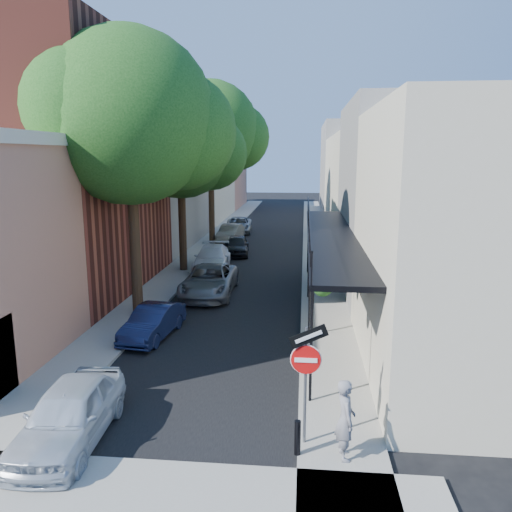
% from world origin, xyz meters
% --- Properties ---
extents(ground, '(160.00, 160.00, 0.00)m').
position_xyz_m(ground, '(0.00, 0.00, 0.00)').
color(ground, black).
rests_on(ground, ground).
extents(road_surface, '(6.00, 64.00, 0.01)m').
position_xyz_m(road_surface, '(0.00, 30.00, 0.01)').
color(road_surface, black).
rests_on(road_surface, ground).
extents(sidewalk_left, '(2.00, 64.00, 0.12)m').
position_xyz_m(sidewalk_left, '(-4.00, 30.00, 0.06)').
color(sidewalk_left, gray).
rests_on(sidewalk_left, ground).
extents(sidewalk_right, '(2.00, 64.00, 0.12)m').
position_xyz_m(sidewalk_right, '(4.00, 30.00, 0.06)').
color(sidewalk_right, gray).
rests_on(sidewalk_right, ground).
extents(sidewalk_cross, '(12.00, 2.00, 0.12)m').
position_xyz_m(sidewalk_cross, '(0.00, -1.00, 0.06)').
color(sidewalk_cross, gray).
rests_on(sidewalk_cross, ground).
extents(buildings_left, '(10.10, 59.10, 12.00)m').
position_xyz_m(buildings_left, '(-9.30, 28.76, 4.94)').
color(buildings_left, '#B4775C').
rests_on(buildings_left, ground).
extents(buildings_right, '(9.80, 55.00, 10.00)m').
position_xyz_m(buildings_right, '(8.99, 29.49, 4.42)').
color(buildings_right, beige).
rests_on(buildings_right, ground).
extents(sign_post, '(0.89, 0.17, 2.99)m').
position_xyz_m(sign_post, '(3.16, 0.97, 2.04)').
color(sign_post, '#595B60').
rests_on(sign_post, ground).
extents(bollard, '(0.14, 0.14, 0.80)m').
position_xyz_m(bollard, '(3.00, 0.50, 0.52)').
color(bollard, black).
rests_on(bollard, sidewalk_right).
extents(oak_near, '(7.48, 6.80, 11.42)m').
position_xyz_m(oak_near, '(-3.37, 10.26, 7.88)').
color(oak_near, '#321F14').
rests_on(oak_near, ground).
extents(oak_mid, '(6.60, 6.00, 10.20)m').
position_xyz_m(oak_mid, '(-3.42, 18.23, 7.06)').
color(oak_mid, '#321F14').
rests_on(oak_mid, ground).
extents(oak_far, '(7.70, 7.00, 11.90)m').
position_xyz_m(oak_far, '(-3.35, 27.27, 8.26)').
color(oak_far, '#321F14').
rests_on(oak_far, ground).
extents(parked_car_a, '(1.86, 4.20, 1.40)m').
position_xyz_m(parked_car_a, '(-2.28, 0.68, 0.70)').
color(parked_car_a, silver).
rests_on(parked_car_a, ground).
extents(parked_car_b, '(1.71, 3.70, 1.17)m').
position_xyz_m(parked_car_b, '(-2.39, 7.53, 0.59)').
color(parked_car_b, '#131A3B').
rests_on(parked_car_b, ground).
extents(parked_car_c, '(2.40, 5.08, 1.40)m').
position_xyz_m(parked_car_c, '(-1.40, 13.30, 0.70)').
color(parked_car_c, slate).
rests_on(parked_car_c, ground).
extents(parked_car_d, '(2.31, 4.93, 1.39)m').
position_xyz_m(parked_car_d, '(-2.23, 18.52, 0.70)').
color(parked_car_d, white).
rests_on(parked_car_d, ground).
extents(parked_car_e, '(1.91, 3.97, 1.31)m').
position_xyz_m(parked_car_e, '(-1.40, 23.14, 0.65)').
color(parked_car_e, black).
rests_on(parked_car_e, ground).
extents(parked_car_f, '(1.76, 4.17, 1.34)m').
position_xyz_m(parked_car_f, '(-2.60, 28.19, 0.67)').
color(parked_car_f, gray).
rests_on(parked_car_f, ground).
extents(parked_car_g, '(2.52, 4.89, 1.32)m').
position_xyz_m(parked_car_g, '(-2.60, 32.90, 0.66)').
color(parked_car_g, gray).
rests_on(parked_car_g, ground).
extents(pedestrian, '(0.52, 0.71, 1.80)m').
position_xyz_m(pedestrian, '(4.02, 0.50, 1.02)').
color(pedestrian, gray).
rests_on(pedestrian, sidewalk_right).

